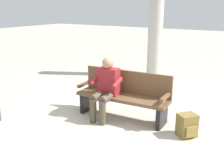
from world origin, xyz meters
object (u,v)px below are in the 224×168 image
Objects in this scene: support_pillar at (156,17)px; backpack at (187,125)px; person_seated at (106,87)px; bench_near at (124,94)px.

backpack is at bearing 121.31° from support_pillar.
backpack is at bearing -179.78° from person_seated.
person_seated reaches higher than backpack.
person_seated is at bearing 40.60° from bench_near.
backpack is (-1.30, 0.16, -0.27)m from bench_near.
person_seated is 3.76m from support_pillar.
backpack is at bearing 170.10° from bench_near.
bench_near is 1.34m from backpack.
bench_near is 3.63m from support_pillar.
backpack is 0.11× the size of support_pillar.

